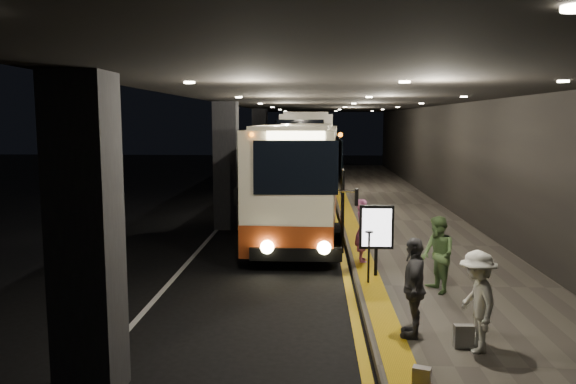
{
  "coord_description": "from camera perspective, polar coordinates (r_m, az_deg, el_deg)",
  "views": [
    {
      "loc": [
        1.56,
        -15.25,
        3.77
      ],
      "look_at": [
        0.79,
        0.83,
        1.7
      ],
      "focal_mm": 35.0,
      "sensor_mm": 36.0,
      "label": 1
    }
  ],
  "objects": [
    {
      "name": "bag_polka",
      "position": [
        9.66,
        17.41,
        -13.82
      ],
      "size": [
        0.32,
        0.15,
        0.38
      ],
      "primitive_type": "cube",
      "rotation": [
        0.0,
        0.0,
        0.06
      ],
      "color": "black",
      "rests_on": "sidewalk"
    },
    {
      "name": "tactile_strip",
      "position": [
        20.61,
        6.29,
        -2.81
      ],
      "size": [
        0.5,
        50.0,
        0.01
      ],
      "primitive_type": "cube",
      "color": "gold",
      "rests_on": "sidewalk"
    },
    {
      "name": "bag_plain",
      "position": [
        8.21,
        13.42,
        -17.89
      ],
      "size": [
        0.27,
        0.21,
        0.3
      ],
      "primitive_type": "cube",
      "rotation": [
        0.0,
        0.0,
        -0.35
      ],
      "color": "beige",
      "rests_on": "sidewalk"
    },
    {
      "name": "support_columns",
      "position": [
        19.56,
        -6.29,
        2.68
      ],
      "size": [
        0.8,
        24.8,
        4.4
      ],
      "color": "black",
      "rests_on": "ground"
    },
    {
      "name": "passenger_boarding",
      "position": [
        14.53,
        7.59,
        -3.88
      ],
      "size": [
        0.42,
        0.61,
        1.62
      ],
      "primitive_type": "imported",
      "rotation": [
        0.0,
        0.0,
        1.62
      ],
      "color": "#D262A4",
      "rests_on": "sidewalk"
    },
    {
      "name": "coach_second",
      "position": [
        34.65,
        1.52,
        4.32
      ],
      "size": [
        3.25,
        13.02,
        4.06
      ],
      "rotation": [
        0.0,
        0.0,
        0.04
      ],
      "color": "#F1E8C9",
      "rests_on": "ground"
    },
    {
      "name": "ground",
      "position": [
        15.79,
        -3.04,
        -6.5
      ],
      "size": [
        90.0,
        90.0,
        0.0
      ],
      "primitive_type": "plane",
      "color": "black"
    },
    {
      "name": "passenger_waiting_green",
      "position": [
        12.25,
        14.96,
        -6.18
      ],
      "size": [
        0.68,
        0.89,
        1.62
      ],
      "primitive_type": "imported",
      "rotation": [
        0.0,
        0.0,
        -1.31
      ],
      "color": "#557842",
      "rests_on": "sidewalk"
    },
    {
      "name": "coach_main",
      "position": [
        19.04,
        1.36,
        1.05
      ],
      "size": [
        2.83,
        11.37,
        3.52
      ],
      "rotation": [
        0.0,
        0.0,
        -0.04
      ],
      "color": "#F1E8C9",
      "rests_on": "ground"
    },
    {
      "name": "lane_line_white",
      "position": [
        20.87,
        -6.59,
        -3.11
      ],
      "size": [
        0.12,
        50.0,
        0.01
      ],
      "primitive_type": "cube",
      "color": "silver",
      "rests_on": "ground"
    },
    {
      "name": "info_sign",
      "position": [
        13.16,
        8.98,
        -3.71
      ],
      "size": [
        0.79,
        0.12,
        1.67
      ],
      "rotation": [
        0.0,
        0.0,
        -0.0
      ],
      "color": "black",
      "rests_on": "sidewalk"
    },
    {
      "name": "kerb_stripe_yellow",
      "position": [
        20.61,
        4.89,
        -3.22
      ],
      "size": [
        0.18,
        50.0,
        0.01
      ],
      "primitive_type": "cube",
      "color": "gold",
      "rests_on": "ground"
    },
    {
      "name": "canopy",
      "position": [
        20.29,
        5.46,
        9.64
      ],
      "size": [
        9.0,
        50.0,
        0.4
      ],
      "primitive_type": "cube",
      "color": "black",
      "rests_on": "support_columns"
    },
    {
      "name": "stanchion_post",
      "position": [
        12.68,
        8.2,
        -6.61
      ],
      "size": [
        0.05,
        0.05,
        1.16
      ],
      "primitive_type": "cylinder",
      "color": "black",
      "rests_on": "sidewalk"
    },
    {
      "name": "passenger_waiting_white",
      "position": [
        9.41,
        18.66,
        -10.48
      ],
      "size": [
        0.54,
        1.06,
        1.61
      ],
      "primitive_type": "imported",
      "rotation": [
        0.0,
        0.0,
        -1.51
      ],
      "color": "silver",
      "rests_on": "sidewalk"
    },
    {
      "name": "terminal_wall",
      "position": [
        20.98,
        17.82,
        4.88
      ],
      "size": [
        0.1,
        50.0,
        6.0
      ],
      "primitive_type": "cube",
      "color": "black",
      "rests_on": "ground"
    },
    {
      "name": "sidewalk",
      "position": [
        20.83,
        11.51,
        -3.04
      ],
      "size": [
        4.5,
        50.0,
        0.15
      ],
      "primitive_type": "cube",
      "color": "#514C44",
      "rests_on": "ground"
    },
    {
      "name": "passenger_waiting_grey",
      "position": [
        9.72,
        12.67,
        -9.41
      ],
      "size": [
        0.69,
        1.08,
        1.7
      ],
      "primitive_type": "imported",
      "rotation": [
        0.0,
        0.0,
        -1.77
      ],
      "color": "#4C4C51",
      "rests_on": "sidewalk"
    }
  ]
}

